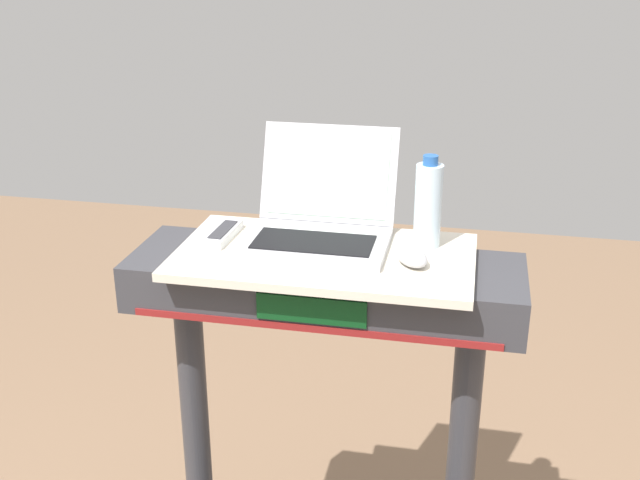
{
  "coord_description": "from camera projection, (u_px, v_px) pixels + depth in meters",
  "views": [
    {
      "loc": [
        0.32,
        -0.88,
        1.82
      ],
      "look_at": [
        0.0,
        0.65,
        1.2
      ],
      "focal_mm": 43.28,
      "sensor_mm": 36.0,
      "label": 1
    }
  ],
  "objects": [
    {
      "name": "desk_board",
      "position": [
        324.0,
        257.0,
        1.74
      ],
      "size": [
        0.67,
        0.38,
        0.02
      ],
      "primitive_type": "cube",
      "color": "beige",
      "rests_on": "treadmill_base"
    },
    {
      "name": "laptop",
      "position": [
        320.0,
        219.0,
        1.8
      ],
      "size": [
        0.33,
        0.33,
        0.24
      ],
      "rotation": [
        0.0,
        0.0,
        0.07
      ],
      "color": "#B7B7BC",
      "rests_on": "desk_board"
    },
    {
      "name": "computer_mouse",
      "position": [
        412.0,
        257.0,
        1.67
      ],
      "size": [
        0.1,
        0.12,
        0.03
      ],
      "primitive_type": "ellipsoid",
      "rotation": [
        0.0,
        0.0,
        0.49
      ],
      "color": "#B2B2B7",
      "rests_on": "desk_board"
    },
    {
      "name": "water_bottle",
      "position": [
        428.0,
        204.0,
        1.75
      ],
      "size": [
        0.06,
        0.06,
        0.21
      ],
      "color": "silver",
      "rests_on": "desk_board"
    },
    {
      "name": "tv_remote",
      "position": [
        223.0,
        234.0,
        1.82
      ],
      "size": [
        0.05,
        0.16,
        0.02
      ],
      "color": "silver",
      "rests_on": "desk_board"
    }
  ]
}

